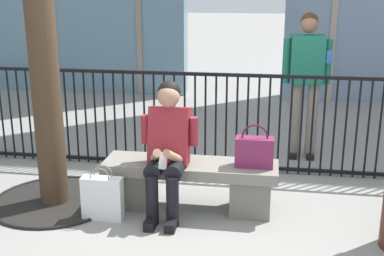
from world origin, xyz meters
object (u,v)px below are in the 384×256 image
object	(u,v)px
seated_person_with_phone	(168,145)
bystander_at_railing	(306,75)
stone_bench	(190,181)
handbag_on_bench	(254,151)
shopping_bag	(102,198)

from	to	relation	value
seated_person_with_phone	bystander_at_railing	world-z (taller)	bystander_at_railing
stone_bench	handbag_on_bench	bearing A→B (deg)	-0.99
seated_person_with_phone	stone_bench	bearing A→B (deg)	35.16
stone_bench	bystander_at_railing	world-z (taller)	bystander_at_railing
seated_person_with_phone	bystander_at_railing	size ratio (longest dim) A/B	0.71
handbag_on_bench	seated_person_with_phone	bearing A→B (deg)	-171.16
bystander_at_railing	handbag_on_bench	bearing A→B (deg)	-107.44
handbag_on_bench	stone_bench	bearing A→B (deg)	179.01
stone_bench	handbag_on_bench	xyz separation A→B (m)	(0.58, -0.01, 0.32)
seated_person_with_phone	handbag_on_bench	bearing A→B (deg)	8.84
seated_person_with_phone	bystander_at_railing	distance (m)	2.21
bystander_at_railing	shopping_bag	bearing A→B (deg)	-132.53
shopping_bag	bystander_at_railing	world-z (taller)	bystander_at_railing
seated_person_with_phone	handbag_on_bench	distance (m)	0.77
stone_bench	handbag_on_bench	distance (m)	0.66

